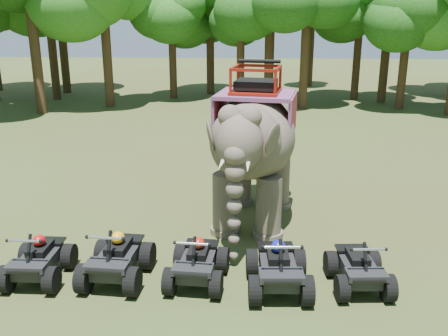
% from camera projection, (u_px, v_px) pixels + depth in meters
% --- Properties ---
extents(ground, '(110.00, 110.00, 0.00)m').
position_uv_depth(ground, '(222.00, 253.00, 12.72)').
color(ground, '#47381E').
rests_on(ground, ground).
extents(elephant, '(3.25, 5.75, 4.57)m').
position_uv_depth(elephant, '(254.00, 144.00, 14.14)').
color(elephant, '#4F413A').
rests_on(elephant, ground).
extents(atv_0, '(1.25, 1.72, 1.27)m').
position_uv_depth(atv_0, '(38.00, 254.00, 11.30)').
color(atv_0, black).
rests_on(atv_0, ground).
extents(atv_1, '(1.49, 1.95, 1.38)m').
position_uv_depth(atv_1, '(116.00, 252.00, 11.26)').
color(atv_1, black).
rests_on(atv_1, ground).
extents(atv_2, '(1.39, 1.82, 1.28)m').
position_uv_depth(atv_2, '(197.00, 257.00, 11.16)').
color(atv_2, black).
rests_on(atv_2, ground).
extents(atv_3, '(1.44, 1.91, 1.37)m').
position_uv_depth(atv_3, '(278.00, 261.00, 10.87)').
color(atv_3, black).
rests_on(atv_3, ground).
extents(atv_4, '(1.34, 1.76, 1.24)m').
position_uv_depth(atv_4, '(359.00, 262.00, 10.97)').
color(atv_4, black).
rests_on(atv_4, ground).
extents(tree_0, '(4.96, 4.96, 7.08)m').
position_uv_depth(tree_0, '(241.00, 49.00, 32.40)').
color(tree_0, '#195114').
rests_on(tree_0, ground).
extents(tree_1, '(5.39, 5.39, 7.70)m').
position_uv_depth(tree_1, '(305.00, 46.00, 30.49)').
color(tree_1, '#195114').
rests_on(tree_1, ground).
extents(tree_2, '(6.08, 6.08, 8.69)m').
position_uv_depth(tree_2, '(387.00, 36.00, 32.44)').
color(tree_2, '#195114').
rests_on(tree_2, ground).
extents(tree_26, '(6.94, 6.94, 9.92)m').
position_uv_depth(tree_26, '(33.00, 28.00, 28.58)').
color(tree_26, '#195114').
rests_on(tree_26, ground).
extents(tree_27, '(6.47, 6.47, 9.24)m').
position_uv_depth(tree_27, '(105.00, 33.00, 30.83)').
color(tree_27, '#195114').
rests_on(tree_27, ground).
extents(tree_28, '(5.03, 5.03, 7.18)m').
position_uv_depth(tree_28, '(172.00, 46.00, 34.31)').
color(tree_28, '#195114').
rests_on(tree_28, ground).
extents(tree_29, '(5.03, 5.03, 7.19)m').
position_uv_depth(tree_29, '(405.00, 50.00, 30.43)').
color(tree_29, '#195114').
rests_on(tree_29, ground).
extents(tree_30, '(7.52, 7.52, 10.74)m').
position_uv_depth(tree_30, '(270.00, 20.00, 31.79)').
color(tree_30, '#195114').
rests_on(tree_30, ground).
extents(tree_31, '(5.03, 5.03, 7.18)m').
position_uv_depth(tree_31, '(358.00, 47.00, 33.81)').
color(tree_31, '#195114').
rests_on(tree_31, ground).
extents(tree_32, '(6.16, 6.16, 8.80)m').
position_uv_depth(tree_32, '(210.00, 33.00, 35.92)').
color(tree_32, '#195114').
rests_on(tree_32, ground).
extents(tree_34, '(5.16, 5.16, 7.38)m').
position_uv_depth(tree_34, '(311.00, 40.00, 39.88)').
color(tree_34, '#195114').
rests_on(tree_34, ground).
extents(tree_35, '(6.28, 6.28, 8.98)m').
position_uv_depth(tree_35, '(51.00, 33.00, 33.54)').
color(tree_35, '#195114').
rests_on(tree_35, ground).
extents(tree_38, '(7.19, 7.19, 10.27)m').
position_uv_depth(tree_38, '(61.00, 22.00, 36.22)').
color(tree_38, '#195114').
rests_on(tree_38, ground).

